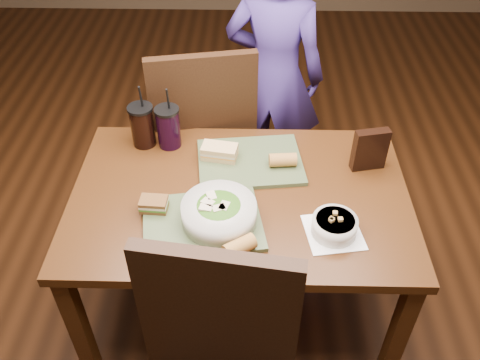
% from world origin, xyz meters
% --- Properties ---
extents(ground, '(6.00, 6.00, 0.00)m').
position_xyz_m(ground, '(0.00, 0.00, 0.00)').
color(ground, '#381C0B').
rests_on(ground, ground).
extents(dining_table, '(1.30, 0.85, 0.75)m').
position_xyz_m(dining_table, '(0.00, 0.00, 0.66)').
color(dining_table, '#40220C').
rests_on(dining_table, ground).
extents(chair_far, '(0.56, 0.56, 1.09)m').
position_xyz_m(chair_far, '(-0.17, 0.57, 0.61)').
color(chair_far, black).
rests_on(chair_far, ground).
extents(diner, '(0.59, 0.46, 1.44)m').
position_xyz_m(diner, '(0.16, 0.94, 0.72)').
color(diner, '#3E2B77').
rests_on(diner, ground).
extents(tray_near, '(0.47, 0.39, 0.02)m').
position_xyz_m(tray_near, '(-0.13, -0.17, 0.76)').
color(tray_near, '#3E4C2D').
rests_on(tray_near, dining_table).
extents(tray_far, '(0.46, 0.37, 0.02)m').
position_xyz_m(tray_far, '(0.04, 0.18, 0.76)').
color(tray_far, '#3E4C2D').
rests_on(tray_far, dining_table).
extents(salad_bowl, '(0.27, 0.27, 0.09)m').
position_xyz_m(salad_bowl, '(-0.07, -0.16, 0.81)').
color(salad_bowl, silver).
rests_on(salad_bowl, tray_near).
extents(soup_bowl, '(0.22, 0.22, 0.08)m').
position_xyz_m(soup_bowl, '(0.34, -0.20, 0.79)').
color(soup_bowl, white).
rests_on(soup_bowl, dining_table).
extents(sandwich_near, '(0.10, 0.07, 0.05)m').
position_xyz_m(sandwich_near, '(-0.31, -0.11, 0.79)').
color(sandwich_near, '#593819').
rests_on(sandwich_near, tray_near).
extents(sandwich_far, '(0.15, 0.10, 0.06)m').
position_xyz_m(sandwich_far, '(-0.09, 0.20, 0.80)').
color(sandwich_far, tan).
rests_on(sandwich_far, tray_far).
extents(baguette_near, '(0.12, 0.11, 0.05)m').
position_xyz_m(baguette_near, '(0.01, -0.31, 0.80)').
color(baguette_near, '#AD7533').
rests_on(baguette_near, tray_near).
extents(baguette_far, '(0.11, 0.06, 0.05)m').
position_xyz_m(baguette_far, '(0.17, 0.15, 0.80)').
color(baguette_far, '#AD7533').
rests_on(baguette_far, tray_far).
extents(cup_cola, '(0.11, 0.11, 0.29)m').
position_xyz_m(cup_cola, '(-0.42, 0.31, 0.84)').
color(cup_cola, black).
rests_on(cup_cola, dining_table).
extents(cup_berry, '(0.10, 0.10, 0.28)m').
position_xyz_m(cup_berry, '(-0.31, 0.30, 0.84)').
color(cup_berry, black).
rests_on(cup_berry, dining_table).
extents(chip_bag, '(0.14, 0.07, 0.18)m').
position_xyz_m(chip_bag, '(0.51, 0.17, 0.84)').
color(chip_bag, black).
rests_on(chip_bag, dining_table).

